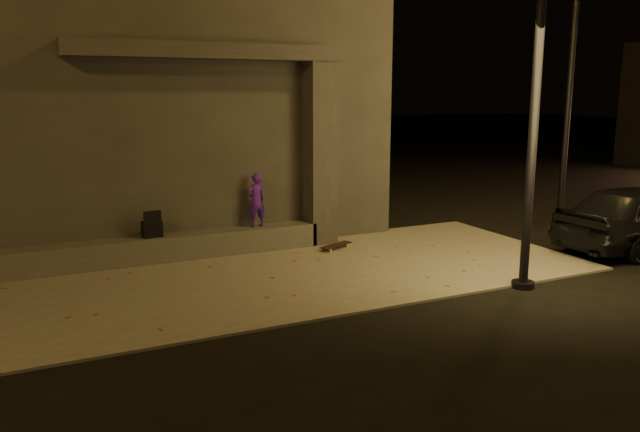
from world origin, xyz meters
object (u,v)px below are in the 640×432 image
skateboard (336,245)px  backpack (152,228)px  skateboarder (256,200)px  column (320,154)px

skateboard → backpack: bearing=146.5°
backpack → skateboard: bearing=-13.1°
skateboard → skateboarder: bearing=132.5°
column → skateboard: 1.85m
backpack → skateboard: size_ratio=0.63×
column → skateboarder: size_ratio=3.43×
column → skateboarder: (-1.37, 0.00, -0.83)m
skateboarder → skateboard: 1.79m
column → skateboard: column is taller
column → backpack: column is taller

